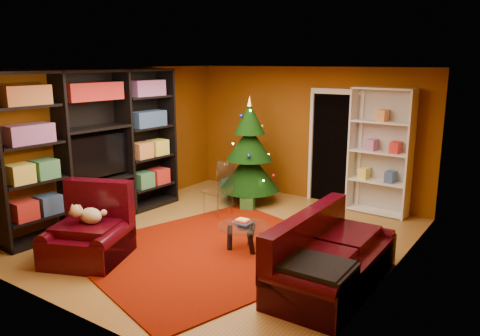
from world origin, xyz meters
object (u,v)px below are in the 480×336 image
Objects in this scene: christmas_tree at (249,152)px; gift_box_teal at (232,187)px; gift_box_red at (244,193)px; acrylic_chair at (218,192)px; sofa at (334,251)px; coffee_table at (244,237)px; gift_box_green at (248,203)px; white_bookshelf at (380,152)px; rug at (213,251)px; armchair at (87,231)px; dog at (91,216)px; media_unit at (95,148)px.

gift_box_teal is (-0.59, 0.25, -0.84)m from christmas_tree.
acrylic_chair is (0.17, -1.10, 0.31)m from gift_box_red.
gift_box_red is 3.90m from sofa.
gift_box_teal is 1.40× the size of gift_box_red.
coffee_table is at bearing -51.24° from gift_box_teal.
gift_box_teal is at bearing 141.77° from gift_box_green.
rug is at bearing -110.95° from white_bookshelf.
gift_box_green is at bearing 57.22° from armchair.
rug is 14.75× the size of gift_box_red.
gift_box_green is 0.11× the size of white_bookshelf.
coffee_table is at bearing 20.59° from armchair.
white_bookshelf is 4.99m from dog.
sofa reaches higher than coffee_table.
armchair is (-0.12, -3.70, 0.31)m from gift_box_red.
armchair reaches higher than rug.
coffee_table is (-1.51, 0.29, -0.25)m from sofa.
sofa is (2.77, -2.34, -0.56)m from christmas_tree.
rug is 8.70× the size of dog.
gift_box_green reaches higher than gift_box_red.
gift_box_green is at bearing 57.50° from dog.
rug is 1.78m from dog.
gift_box_green is 1.95m from coffee_table.
christmas_tree is at bearing -34.43° from gift_box_red.
gift_box_green is at bearing -50.91° from gift_box_red.
coffee_table is 0.89× the size of acrylic_chair.
white_bookshelf is at bearing 36.06° from armchair.
gift_box_teal is 0.39× the size of acrylic_chair.
media_unit is 1.87m from armchair.
media_unit reaches higher than rug.
sofa is at bearing -2.33° from dog.
armchair is at bearing -87.35° from acrylic_chair.
dog reaches higher than rug.
rug is 14.17× the size of gift_box_green.
media_unit is 4.38m from sofa.
dog is (-1.22, -1.14, 0.62)m from rug.
rug is 1.50× the size of white_bookshelf.
armchair is at bearing -135.98° from rug.
christmas_tree is 2.45× the size of acrylic_chair.
media_unit is 1.61× the size of sofa.
white_bookshelf is 3.06× the size of coffee_table.
rug is at bearing -68.70° from christmas_tree.
rug is 1.74m from acrylic_chair.
media_unit is 1.45× the size of white_bookshelf.
media_unit reaches higher than gift_box_green.
media_unit is 4.42× the size of coffee_table.
gift_box_red is at bearing 123.79° from coffee_table.
gift_box_green is 2.56m from white_bookshelf.
christmas_tree is 0.99m from gift_box_green.
sofa is (2.54, -1.95, 0.32)m from gift_box_green.
christmas_tree is at bearing 96.39° from acrylic_chair.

